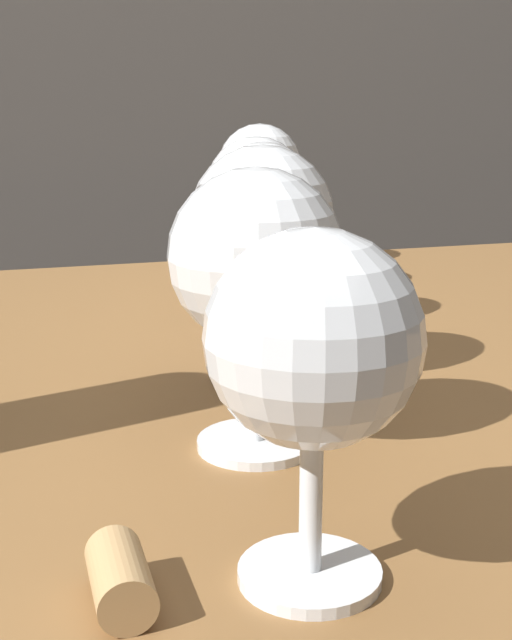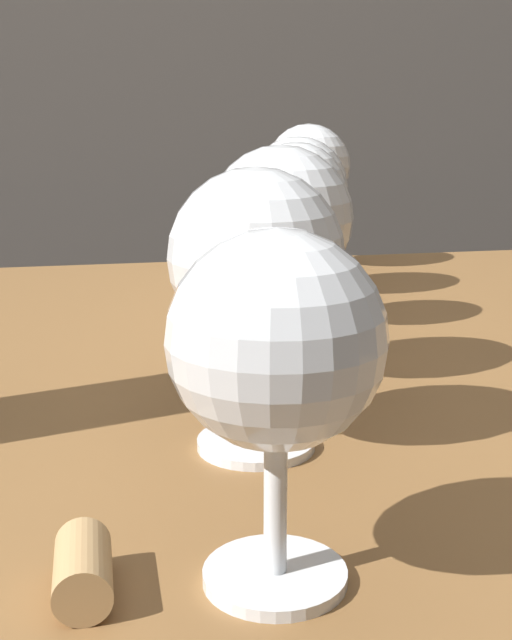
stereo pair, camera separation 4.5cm
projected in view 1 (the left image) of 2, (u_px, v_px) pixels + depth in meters
dining_table at (111, 498)px, 0.60m from camera, size 1.51×0.78×0.75m
wine_glass_amber at (314, 347)px, 0.31m from camera, size 0.08×0.08×0.14m
wine_glass_white at (256, 259)px, 0.44m from camera, size 0.09×0.09×0.15m
wine_glass_port at (262, 225)px, 0.55m from camera, size 0.09×0.09×0.15m
wine_glass_chardonnay at (263, 197)px, 0.67m from camera, size 0.08×0.08×0.15m
wine_glass_cabernet at (256, 190)px, 0.80m from camera, size 0.09×0.09×0.15m
wine_glass_pinot at (260, 169)px, 0.92m from camera, size 0.09×0.09×0.15m
cork at (120, 578)px, 0.32m from camera, size 0.02×0.04×0.02m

